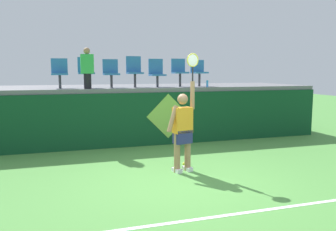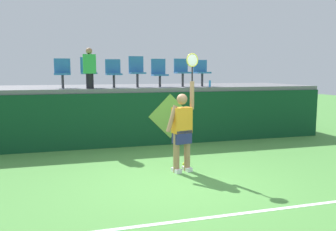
{
  "view_description": "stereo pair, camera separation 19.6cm",
  "coord_description": "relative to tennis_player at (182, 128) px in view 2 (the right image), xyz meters",
  "views": [
    {
      "loc": [
        -2.13,
        -5.99,
        2.1
      ],
      "look_at": [
        0.14,
        1.17,
        1.12
      ],
      "focal_mm": 36.96,
      "sensor_mm": 36.0,
      "label": 1
    },
    {
      "loc": [
        -1.94,
        -6.05,
        2.1
      ],
      "look_at": [
        0.14,
        1.17,
        1.12
      ],
      "focal_mm": 36.96,
      "sensor_mm": 36.0,
      "label": 2
    }
  ],
  "objects": [
    {
      "name": "tennis_player",
      "position": [
        0.0,
        0.0,
        0.0
      ],
      "size": [
        0.74,
        0.34,
        2.45
      ],
      "color": "white",
      "rests_on": "ground_plane"
    },
    {
      "name": "stadium_chair_2",
      "position": [
        -0.96,
        3.4,
        1.15
      ],
      "size": [
        0.44,
        0.42,
        0.81
      ],
      "color": "#38383D",
      "rests_on": "spectator_platform"
    },
    {
      "name": "stadium_chair_4",
      "position": [
        0.4,
        3.41,
        1.15
      ],
      "size": [
        0.44,
        0.42,
        0.84
      ],
      "color": "#38383D",
      "rests_on": "spectator_platform"
    },
    {
      "name": "spectator_0",
      "position": [
        -1.66,
        2.96,
        1.26
      ],
      "size": [
        0.34,
        0.2,
        1.1
      ],
      "color": "black",
      "rests_on": "spectator_platform"
    },
    {
      "name": "tennis_ball",
      "position": [
        0.19,
        0.43,
        -0.88
      ],
      "size": [
        0.07,
        0.07,
        0.07
      ],
      "primitive_type": "sphere",
      "color": "#D1E533",
      "rests_on": "ground_plane"
    },
    {
      "name": "water_bottle",
      "position": [
        1.79,
        2.82,
        0.8
      ],
      "size": [
        0.06,
        0.06,
        0.2
      ],
      "primitive_type": "cylinder",
      "color": "#338CE5",
      "rests_on": "spectator_platform"
    },
    {
      "name": "stadium_chair_3",
      "position": [
        -0.28,
        3.41,
        1.2
      ],
      "size": [
        0.44,
        0.42,
        0.91
      ],
      "color": "#38383D",
      "rests_on": "spectator_platform"
    },
    {
      "name": "stadium_chair_6",
      "position": [
        1.75,
        3.4,
        1.17
      ],
      "size": [
        0.44,
        0.42,
        0.82
      ],
      "color": "#38383D",
      "rests_on": "spectator_platform"
    },
    {
      "name": "spectator_platform",
      "position": [
        -0.29,
        4.23,
        0.64
      ],
      "size": [
        11.48,
        3.1,
        0.12
      ],
      "primitive_type": "cube",
      "color": "slate",
      "rests_on": "court_back_wall"
    },
    {
      "name": "court_baseline_stripe",
      "position": [
        -0.29,
        -2.29,
        -0.91
      ],
      "size": [
        10.33,
        0.08,
        0.01
      ],
      "primitive_type": "cube",
      "color": "white",
      "rests_on": "ground_plane"
    },
    {
      "name": "wall_signage_mount",
      "position": [
        0.52,
        2.62,
        -0.91
      ],
      "size": [
        1.27,
        0.01,
        1.46
      ],
      "color": "#0F4223",
      "rests_on": "ground_plane"
    },
    {
      "name": "court_back_wall",
      "position": [
        -0.29,
        2.73,
        -0.17
      ],
      "size": [
        11.48,
        0.2,
        1.49
      ],
      "primitive_type": "cube",
      "color": "#0F4223",
      "rests_on": "ground_plane"
    },
    {
      "name": "stadium_chair_5",
      "position": [
        1.12,
        3.4,
        1.19
      ],
      "size": [
        0.44,
        0.42,
        0.85
      ],
      "color": "#38383D",
      "rests_on": "spectator_platform"
    },
    {
      "name": "stadium_chair_1",
      "position": [
        -1.66,
        3.4,
        1.19
      ],
      "size": [
        0.44,
        0.42,
        0.87
      ],
      "color": "#38383D",
      "rests_on": "spectator_platform"
    },
    {
      "name": "ground_plane",
      "position": [
        -0.29,
        -0.63,
        -0.91
      ],
      "size": [
        40.0,
        40.0,
        0.0
      ],
      "primitive_type": "plane",
      "color": "#519342"
    },
    {
      "name": "stadium_chair_0",
      "position": [
        -2.37,
        3.4,
        1.16
      ],
      "size": [
        0.44,
        0.42,
        0.82
      ],
      "color": "#38383D",
      "rests_on": "spectator_platform"
    }
  ]
}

